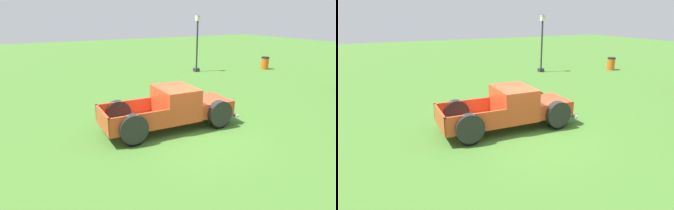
# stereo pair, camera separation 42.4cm
# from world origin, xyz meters

# --- Properties ---
(ground_plane) EXTENTS (80.00, 80.00, 0.00)m
(ground_plane) POSITION_xyz_m (0.00, 0.00, 0.00)
(ground_plane) COLOR #477A2D
(pickup_truck_foreground) EXTENTS (2.14, 5.08, 1.53)m
(pickup_truck_foreground) POSITION_xyz_m (-0.69, -0.08, 0.73)
(pickup_truck_foreground) COLOR #D14723
(pickup_truck_foreground) RESTS_ON ground_plane
(lamp_post_near) EXTENTS (0.36, 0.36, 4.06)m
(lamp_post_near) POSITION_xyz_m (-9.46, 6.83, 2.13)
(lamp_post_near) COLOR #2D2D33
(lamp_post_near) RESTS_ON ground_plane
(trash_can) EXTENTS (0.59, 0.59, 0.95)m
(trash_can) POSITION_xyz_m (-7.68, 12.01, 0.48)
(trash_can) COLOR orange
(trash_can) RESTS_ON ground_plane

